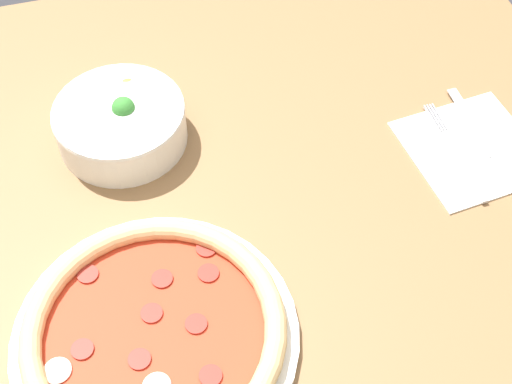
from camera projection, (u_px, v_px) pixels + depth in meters
dining_table at (191, 223)px, 1.05m from camera, size 1.22×0.91×0.72m
pizza at (154, 333)px, 0.81m from camera, size 0.33×0.33×0.04m
bowl at (120, 121)px, 0.99m from camera, size 0.18×0.18×0.08m
napkin at (472, 149)px, 1.00m from camera, size 0.19×0.19×0.00m
fork at (456, 152)px, 0.99m from camera, size 0.01×0.19×0.00m
knife at (490, 150)px, 1.00m from camera, size 0.01×0.23×0.01m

